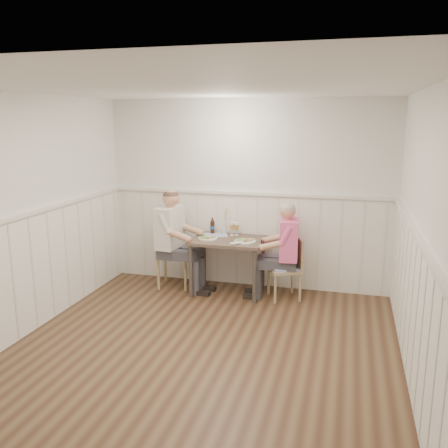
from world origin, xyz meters
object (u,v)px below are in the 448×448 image
at_px(dining_table, 228,246).
at_px(beer_bottle, 212,226).
at_px(diner_cream, 173,247).
at_px(man_in_pink, 285,258).
at_px(grass_vase, 224,221).
at_px(chair_left, 171,251).
at_px(chair_right, 288,266).

bearing_deg(dining_table, beer_bottle, 138.32).
relative_size(dining_table, diner_cream, 0.67).
distance_m(man_in_pink, grass_vase, 1.02).
relative_size(man_in_pink, beer_bottle, 5.81).
bearing_deg(chair_left, man_in_pink, -2.46).
height_order(dining_table, man_in_pink, man_in_pink).
relative_size(chair_right, beer_bottle, 3.62).
distance_m(man_in_pink, beer_bottle, 1.15).
distance_m(beer_bottle, grass_vase, 0.19).
bearing_deg(chair_left, dining_table, -3.23).
distance_m(dining_table, chair_right, 0.85).
bearing_deg(dining_table, chair_right, -0.05).
xyz_separation_m(dining_table, man_in_pink, (0.78, -0.02, -0.10)).
bearing_deg(man_in_pink, chair_right, 28.62).
relative_size(dining_table, man_in_pink, 0.73).
relative_size(chair_left, grass_vase, 2.32).
height_order(dining_table, grass_vase, grass_vase).
distance_m(dining_table, beer_bottle, 0.44).
height_order(dining_table, diner_cream, diner_cream).
xyz_separation_m(dining_table, beer_bottle, (-0.29, 0.26, 0.20)).
bearing_deg(beer_bottle, dining_table, -41.68).
bearing_deg(chair_right, dining_table, 179.95).
relative_size(dining_table, beer_bottle, 4.26).
distance_m(chair_left, man_in_pink, 1.63).
height_order(dining_table, beer_bottle, beer_bottle).
distance_m(diner_cream, beer_bottle, 0.63).
height_order(chair_left, grass_vase, grass_vase).
bearing_deg(diner_cream, beer_bottle, 33.53).
bearing_deg(grass_vase, chair_right, -15.46).
xyz_separation_m(chair_right, grass_vase, (-0.94, 0.26, 0.49)).
bearing_deg(man_in_pink, chair_left, 177.54).
distance_m(dining_table, chair_left, 0.86).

